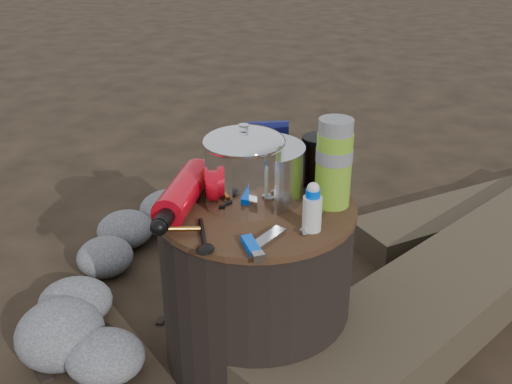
% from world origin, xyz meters
% --- Properties ---
extents(ground, '(60.00, 60.00, 0.00)m').
position_xyz_m(ground, '(0.00, 0.00, 0.00)').
color(ground, '#2E2319').
rests_on(ground, ground).
extents(stump, '(0.48, 0.48, 0.44)m').
position_xyz_m(stump, '(0.00, 0.00, 0.22)').
color(stump, black).
rests_on(stump, ground).
extents(rock_ring, '(0.41, 0.89, 0.18)m').
position_xyz_m(rock_ring, '(-0.44, 0.20, 0.09)').
color(rock_ring, slate).
rests_on(rock_ring, ground).
extents(log_main, '(1.21, 1.68, 0.15)m').
position_xyz_m(log_main, '(0.60, 0.44, 0.08)').
color(log_main, '#3F3627').
rests_on(log_main, ground).
extents(log_small, '(1.04, 0.97, 0.10)m').
position_xyz_m(log_small, '(0.68, 0.96, 0.05)').
color(log_small, '#3F3627').
rests_on(log_small, ground).
extents(foil_windscreen, '(0.22, 0.22, 0.13)m').
position_xyz_m(foil_windscreen, '(-0.00, 0.05, 0.51)').
color(foil_windscreen, silver).
rests_on(foil_windscreen, stump).
extents(camping_pot, '(0.19, 0.19, 0.19)m').
position_xyz_m(camping_pot, '(-0.03, 0.00, 0.54)').
color(camping_pot, white).
rests_on(camping_pot, stump).
extents(fuel_bottle, '(0.10, 0.32, 0.08)m').
position_xyz_m(fuel_bottle, '(-0.17, -0.05, 0.48)').
color(fuel_bottle, red).
rests_on(fuel_bottle, stump).
extents(thermos, '(0.09, 0.09, 0.21)m').
position_xyz_m(thermos, '(0.18, 0.05, 0.55)').
color(thermos, '#72A924').
rests_on(thermos, stump).
extents(travel_mug, '(0.08, 0.08, 0.13)m').
position_xyz_m(travel_mug, '(0.12, 0.16, 0.51)').
color(travel_mug, black).
rests_on(travel_mug, stump).
extents(stuff_sack, '(0.15, 0.12, 0.10)m').
position_xyz_m(stuff_sack, '(-0.10, 0.18, 0.50)').
color(stuff_sack, '#BCA308').
rests_on(stuff_sack, stump).
extents(food_pouch, '(0.11, 0.07, 0.14)m').
position_xyz_m(food_pouch, '(-0.02, 0.19, 0.52)').
color(food_pouch, '#0D0F46').
rests_on(food_pouch, stump).
extents(lighter, '(0.07, 0.09, 0.02)m').
position_xyz_m(lighter, '(0.04, -0.20, 0.45)').
color(lighter, '#004EEF').
rests_on(lighter, stump).
extents(multitool, '(0.06, 0.10, 0.01)m').
position_xyz_m(multitool, '(0.07, -0.16, 0.45)').
color(multitool, '#BBBBC1').
rests_on(multitool, stump).
extents(pot_grabber, '(0.04, 0.12, 0.01)m').
position_xyz_m(pot_grabber, '(0.14, -0.06, 0.45)').
color(pot_grabber, '#BBBBC1').
rests_on(pot_grabber, stump).
extents(spork, '(0.09, 0.15, 0.01)m').
position_xyz_m(spork, '(-0.07, -0.17, 0.45)').
color(spork, black).
rests_on(spork, stump).
extents(squeeze_bottle, '(0.04, 0.04, 0.10)m').
position_xyz_m(squeeze_bottle, '(0.15, -0.08, 0.50)').
color(squeeze_bottle, silver).
rests_on(squeeze_bottle, stump).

